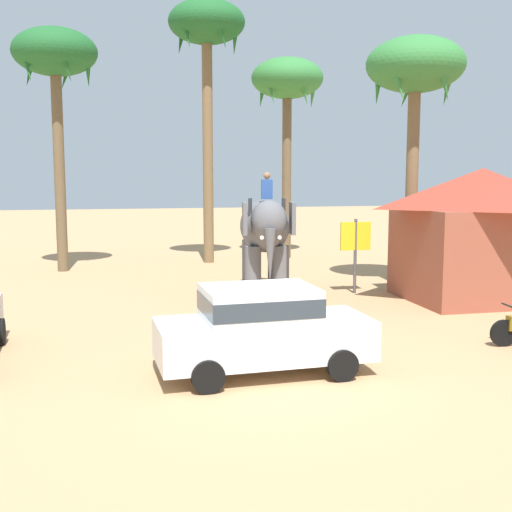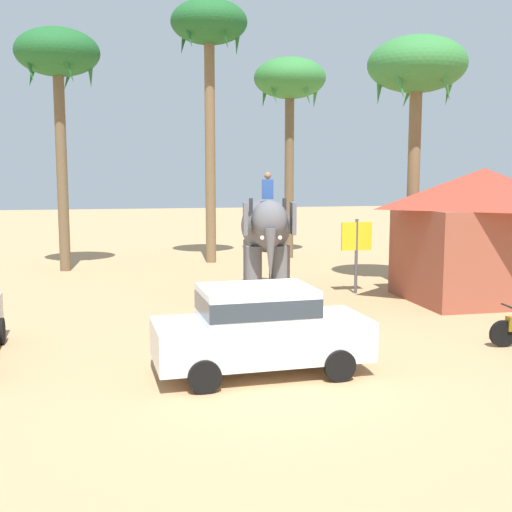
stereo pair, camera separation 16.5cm
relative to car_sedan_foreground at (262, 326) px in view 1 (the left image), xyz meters
name	(u,v)px [view 1 (the left image)]	position (x,y,z in m)	size (l,w,h in m)	color
ground_plane	(271,378)	(0.09, -0.35, -0.93)	(120.00, 120.00, 0.00)	tan
car_sedan_foreground	(262,326)	(0.00, 0.00, 0.00)	(4.18, 2.03, 1.70)	white
elephant_with_mahout	(265,231)	(2.03, 8.26, 1.06)	(2.10, 3.99, 3.88)	slate
palm_tree_behind_elephant	(207,34)	(1.30, 15.77, 8.67)	(3.20, 3.20, 10.98)	brown
palm_tree_near_hut	(415,72)	(6.99, 8.10, 6.17)	(3.20, 3.20, 8.24)	brown
palm_tree_left_of_road	(287,85)	(5.01, 16.59, 6.81)	(3.20, 3.20, 8.94)	brown
palm_tree_far_back	(55,60)	(-4.70, 14.54, 7.17)	(3.20, 3.20, 9.32)	brown
roadside_hut	(481,230)	(8.14, 5.72, 1.20)	(5.00, 4.20, 4.00)	#994C38
signboard_yellow	(355,241)	(4.82, 7.53, 0.76)	(1.00, 0.10, 2.40)	#4C4C51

